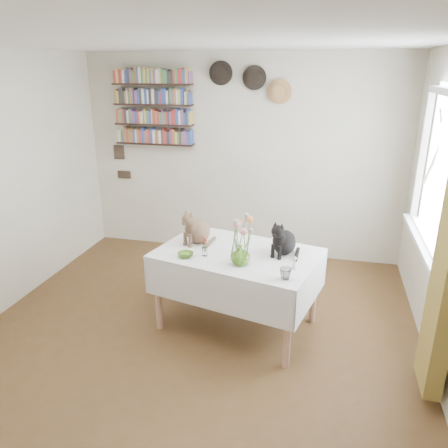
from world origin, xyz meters
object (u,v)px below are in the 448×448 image
(dining_table, at_px, (237,271))
(black_cat, at_px, (285,236))
(tabby_cat, at_px, (198,225))
(bookshelf_unit, at_px, (153,108))
(flower_vase, at_px, (240,255))

(dining_table, relative_size, black_cat, 4.77)
(tabby_cat, relative_size, bookshelf_unit, 0.35)
(flower_vase, distance_m, bookshelf_unit, 2.64)
(bookshelf_unit, bearing_deg, black_cat, -41.30)
(black_cat, relative_size, flower_vase, 1.89)
(dining_table, distance_m, bookshelf_unit, 2.55)
(dining_table, relative_size, bookshelf_unit, 1.58)
(black_cat, height_order, flower_vase, black_cat)
(tabby_cat, height_order, black_cat, tabby_cat)
(tabby_cat, height_order, flower_vase, tabby_cat)
(dining_table, xyz_separation_m, bookshelf_unit, (-1.43, 1.69, 1.27))
(black_cat, height_order, bookshelf_unit, bookshelf_unit)
(black_cat, distance_m, flower_vase, 0.47)
(dining_table, height_order, flower_vase, flower_vase)
(tabby_cat, bearing_deg, bookshelf_unit, 154.19)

